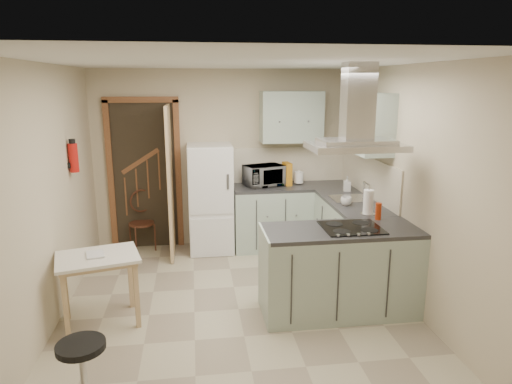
{
  "coord_description": "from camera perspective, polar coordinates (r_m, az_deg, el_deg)",
  "views": [
    {
      "loc": [
        -0.42,
        -4.35,
        2.32
      ],
      "look_at": [
        0.25,
        0.45,
        1.15
      ],
      "focal_mm": 32.0,
      "sensor_mm": 36.0,
      "label": 1
    }
  ],
  "objects": [
    {
      "name": "floor",
      "position": [
        4.94,
        -2.2,
        -14.41
      ],
      "size": [
        4.2,
        4.2,
        0.0
      ],
      "primitive_type": "plane",
      "color": "tan",
      "rests_on": "ground"
    },
    {
      "name": "ceiling",
      "position": [
        4.37,
        -2.51,
        15.93
      ],
      "size": [
        4.2,
        4.2,
        0.0
      ],
      "primitive_type": "plane",
      "rotation": [
        3.14,
        0.0,
        0.0
      ],
      "color": "silver",
      "rests_on": "back_wall"
    },
    {
      "name": "back_wall",
      "position": [
        6.55,
        -4.16,
        4.14
      ],
      "size": [
        3.6,
        0.0,
        3.6
      ],
      "primitive_type": "plane",
      "rotation": [
        1.57,
        0.0,
        0.0
      ],
      "color": "#C0B295",
      "rests_on": "floor"
    },
    {
      "name": "left_wall",
      "position": [
        4.68,
        -24.83,
        -0.9
      ],
      "size": [
        0.0,
        4.2,
        4.2
      ],
      "primitive_type": "plane",
      "rotation": [
        1.57,
        0.0,
        1.57
      ],
      "color": "#C0B295",
      "rests_on": "floor"
    },
    {
      "name": "right_wall",
      "position": [
        5.0,
        18.66,
        0.49
      ],
      "size": [
        0.0,
        4.2,
        4.2
      ],
      "primitive_type": "plane",
      "rotation": [
        1.57,
        0.0,
        -1.57
      ],
      "color": "#C0B295",
      "rests_on": "floor"
    },
    {
      "name": "doorway",
      "position": [
        6.58,
        -13.72,
        2.05
      ],
      "size": [
        1.1,
        0.12,
        2.1
      ],
      "primitive_type": "cube",
      "color": "brown",
      "rests_on": "floor"
    },
    {
      "name": "fridge",
      "position": [
        6.35,
        -5.7,
        -0.81
      ],
      "size": [
        0.6,
        0.6,
        1.5
      ],
      "primitive_type": "cube",
      "color": "white",
      "rests_on": "floor"
    },
    {
      "name": "counter_back",
      "position": [
        6.51,
        1.95,
        -3.11
      ],
      "size": [
        1.08,
        0.6,
        0.9
      ],
      "primitive_type": "cube",
      "color": "#9EB2A0",
      "rests_on": "floor"
    },
    {
      "name": "counter_right",
      "position": [
        6.09,
        10.88,
        -4.55
      ],
      "size": [
        0.6,
        1.95,
        0.9
      ],
      "primitive_type": "cube",
      "color": "#9EB2A0",
      "rests_on": "floor"
    },
    {
      "name": "splashback",
      "position": [
        6.68,
        4.12,
        3.46
      ],
      "size": [
        1.68,
        0.02,
        0.5
      ],
      "primitive_type": "cube",
      "color": "beige",
      "rests_on": "counter_back"
    },
    {
      "name": "wall_cabinet_back",
      "position": [
        6.44,
        4.44,
        9.35
      ],
      "size": [
        0.85,
        0.35,
        0.7
      ],
      "primitive_type": "cube",
      "color": "#9EB2A0",
      "rests_on": "back_wall"
    },
    {
      "name": "wall_cabinet_right",
      "position": [
        5.6,
        13.65,
        8.39
      ],
      "size": [
        0.35,
        0.9,
        0.7
      ],
      "primitive_type": "cube",
      "color": "#9EB2A0",
      "rests_on": "right_wall"
    },
    {
      "name": "peninsula",
      "position": [
        4.79,
        10.44,
        -9.64
      ],
      "size": [
        1.55,
        0.65,
        0.9
      ],
      "primitive_type": "cube",
      "color": "#9EB2A0",
      "rests_on": "floor"
    },
    {
      "name": "hob",
      "position": [
        4.66,
        11.85,
        -4.37
      ],
      "size": [
        0.58,
        0.5,
        0.01
      ],
      "primitive_type": "cube",
      "color": "black",
      "rests_on": "peninsula"
    },
    {
      "name": "extractor_hood",
      "position": [
        4.48,
        12.35,
        5.58
      ],
      "size": [
        0.9,
        0.55,
        0.1
      ],
      "primitive_type": "cube",
      "color": "silver",
      "rests_on": "ceiling"
    },
    {
      "name": "sink",
      "position": [
        5.81,
        11.63,
        -0.8
      ],
      "size": [
        0.45,
        0.4,
        0.01
      ],
      "primitive_type": "cube",
      "color": "silver",
      "rests_on": "counter_right"
    },
    {
      "name": "fire_extinguisher",
      "position": [
        5.47,
        -21.85,
        3.99
      ],
      "size": [
        0.1,
        0.1,
        0.32
      ],
      "primitive_type": "cylinder",
      "color": "#B2140F",
      "rests_on": "left_wall"
    },
    {
      "name": "drop_leaf_table",
      "position": [
        4.79,
        -18.9,
        -11.47
      ],
      "size": [
        0.87,
        0.74,
        0.71
      ],
      "primitive_type": "cube",
      "rotation": [
        0.0,
        0.0,
        0.26
      ],
      "color": "#D7BF84",
      "rests_on": "floor"
    },
    {
      "name": "bentwood_chair",
      "position": [
        6.62,
        -14.09,
        -3.84
      ],
      "size": [
        0.45,
        0.45,
        0.77
      ],
      "primitive_type": "cube",
      "rotation": [
        0.0,
        0.0,
        0.41
      ],
      "color": "#471B17",
      "rests_on": "floor"
    },
    {
      "name": "stool",
      "position": [
        3.84,
        -20.78,
        -20.23
      ],
      "size": [
        0.36,
        0.36,
        0.48
      ],
      "primitive_type": "cylinder",
      "rotation": [
        0.0,
        0.0,
        0.01
      ],
      "color": "black",
      "rests_on": "floor"
    },
    {
      "name": "microwave",
      "position": [
        6.4,
        0.99,
        2.08
      ],
      "size": [
        0.61,
        0.5,
        0.29
      ],
      "primitive_type": "imported",
      "rotation": [
        0.0,
        0.0,
        0.32
      ],
      "color": "black",
      "rests_on": "counter_back"
    },
    {
      "name": "kettle",
      "position": [
        6.54,
        5.36,
        1.85
      ],
      "size": [
        0.13,
        0.13,
        0.2
      ],
      "primitive_type": "cylinder",
      "rotation": [
        0.0,
        0.0,
        0.0
      ],
      "color": "white",
      "rests_on": "counter_back"
    },
    {
      "name": "cereal_box",
      "position": [
        6.46,
        3.89,
        2.29
      ],
      "size": [
        0.11,
        0.22,
        0.32
      ],
      "primitive_type": "cube",
      "rotation": [
        0.0,
        0.0,
        0.14
      ],
      "color": "#C57C17",
      "rests_on": "counter_back"
    },
    {
      "name": "soap_bottle",
      "position": [
        6.2,
        11.31,
        1.01
      ],
      "size": [
        0.11,
        0.11,
        0.2
      ],
      "primitive_type": "imported",
      "rotation": [
        0.0,
        0.0,
        -0.2
      ],
      "color": "silver",
      "rests_on": "counter_right"
    },
    {
      "name": "paper_towel",
      "position": [
        5.15,
        13.87,
        -1.19
      ],
      "size": [
        0.14,
        0.14,
        0.28
      ],
      "primitive_type": "cylinder",
      "rotation": [
        0.0,
        0.0,
        -0.34
      ],
      "color": "white",
      "rests_on": "counter_right"
    },
    {
      "name": "cup",
      "position": [
        5.49,
        11.21,
        -1.14
      ],
      "size": [
        0.13,
        0.13,
        0.1
      ],
      "primitive_type": "imported",
      "rotation": [
        0.0,
        0.0,
        0.04
      ],
      "color": "silver",
      "rests_on": "counter_right"
    },
    {
      "name": "red_bottle",
      "position": [
        5.0,
        15.05,
        -2.34
      ],
      "size": [
        0.07,
        0.07,
        0.18
      ],
      "primitive_type": "cylinder",
      "rotation": [
        0.0,
        0.0,
        -0.15
      ],
      "color": "#C13610",
      "rests_on": "peninsula"
    },
    {
      "name": "book",
      "position": [
        4.65,
        -20.51,
        -7.0
      ],
      "size": [
        0.21,
        0.25,
        0.1
      ],
      "primitive_type": "imported",
      "rotation": [
        0.0,
        0.0,
        0.26
      ],
      "color": "#A2363C",
      "rests_on": "drop_leaf_table"
    }
  ]
}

